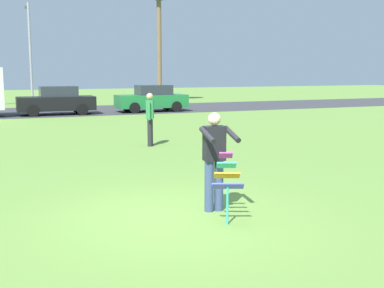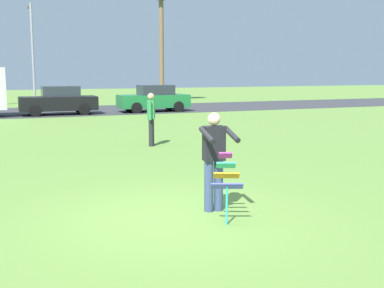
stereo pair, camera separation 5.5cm
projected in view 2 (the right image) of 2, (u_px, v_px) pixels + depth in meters
name	position (u px, v px, depth m)	size (l,w,h in m)	color
ground_plane	(177.00, 217.00, 8.22)	(120.00, 120.00, 0.00)	olive
road_strip	(43.00, 112.00, 29.42)	(120.00, 8.00, 0.01)	#38383D
person_kite_flyer	(214.00, 158.00, 8.43)	(0.57, 0.68, 1.73)	#384772
kite_held	(226.00, 177.00, 7.88)	(0.58, 0.72, 1.10)	#D83399
parked_car_black	(59.00, 101.00, 27.36)	(4.22, 1.87, 1.60)	black
parked_car_green	(154.00, 99.00, 29.45)	(4.22, 1.88, 1.60)	#1E7238
streetlight_pole	(32.00, 48.00, 33.59)	(0.24, 1.65, 7.00)	#9E9EA3
person_walker_near	(151.00, 118.00, 15.92)	(0.35, 0.53, 1.73)	#26262B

